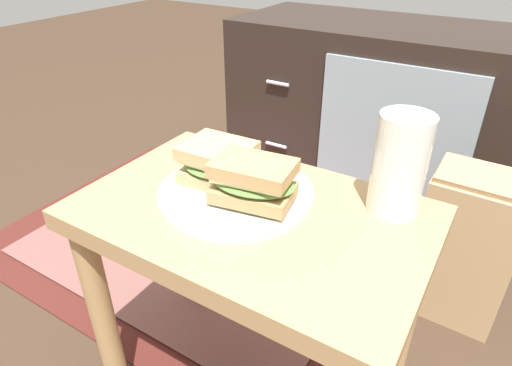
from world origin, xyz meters
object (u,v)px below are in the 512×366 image
sandwich_back (254,181)px  beer_glass (399,167)px  plate (236,193)px  sandwich_front (218,162)px  paper_bag (465,249)px  tv_cabinet (376,111)px

sandwich_back → beer_glass: size_ratio=0.93×
plate → sandwich_front: (-0.05, 0.01, 0.04)m
plate → sandwich_back: size_ratio=1.76×
sandwich_back → paper_bag: bearing=55.5°
beer_glass → paper_bag: (0.12, 0.33, -0.34)m
plate → paper_bag: (0.35, 0.43, -0.27)m
sandwich_back → paper_bag: size_ratio=0.37×
plate → sandwich_front: bearing=162.0°
beer_glass → paper_bag: bearing=70.6°
tv_cabinet → sandwich_back: 0.97m
sandwich_front → beer_glass: 0.29m
sandwich_back → beer_glass: 0.22m
sandwich_front → sandwich_back: bearing=-18.0°
sandwich_back → paper_bag: (0.31, 0.44, -0.31)m
tv_cabinet → paper_bag: bearing=-51.7°
plate → sandwich_back: sandwich_back is taller
sandwich_back → plate: bearing=162.0°
tv_cabinet → plate: size_ratio=3.70×
tv_cabinet → sandwich_front: (-0.00, -0.91, 0.21)m
tv_cabinet → paper_bag: size_ratio=2.39×
tv_cabinet → sandwich_front: size_ratio=7.34×
plate → paper_bag: bearing=50.7°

